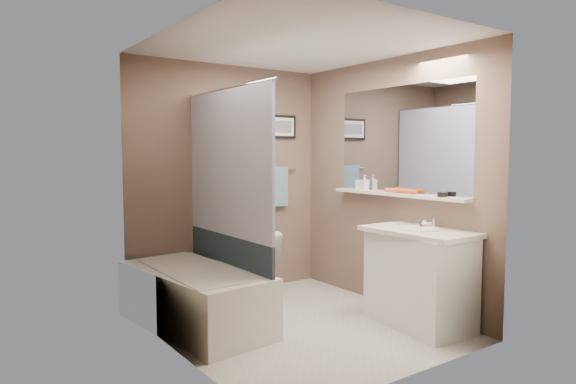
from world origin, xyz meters
TOP-DOWN VIEW (x-y plane):
  - ground at (0.00, 0.00)m, footprint 2.50×2.50m
  - ceiling at (0.00, 0.00)m, footprint 2.20×2.50m
  - wall_back at (0.00, 1.23)m, footprint 2.20×0.04m
  - wall_front at (0.00, -1.23)m, footprint 2.20×0.04m
  - wall_left at (-1.08, 0.00)m, footprint 0.04×2.50m
  - wall_right at (1.08, 0.00)m, footprint 0.04×2.50m
  - tile_surround at (-1.09, 0.50)m, footprint 0.02×1.55m
  - curtain_rod at (-0.40, 0.50)m, footprint 0.02×1.55m
  - curtain_upper at (-0.40, 0.50)m, footprint 0.03×1.45m
  - curtain_lower at (-0.40, 0.50)m, footprint 0.03×1.45m
  - mirror at (1.09, -0.15)m, footprint 0.02×1.60m
  - shelf at (1.04, -0.15)m, footprint 0.12×1.60m
  - towel_bar at (0.55, 1.22)m, footprint 0.60×0.02m
  - towel at (0.55, 1.20)m, footprint 0.34×0.05m
  - art_frame at (0.55, 1.23)m, footprint 0.62×0.02m
  - art_mat at (0.55, 1.22)m, footprint 0.56×0.00m
  - art_image at (0.55, 1.22)m, footprint 0.50×0.00m
  - door at (0.55, -1.24)m, footprint 0.80×0.02m
  - door_handle at (0.22, -1.19)m, footprint 0.10×0.02m
  - bathtub at (-0.75, 0.47)m, footprint 0.86×1.57m
  - tub_rim at (-0.75, 0.47)m, footprint 0.56×1.36m
  - toilet at (-0.07, 0.83)m, footprint 0.53×0.78m
  - vanity at (0.85, -0.61)m, footprint 0.60×0.95m
  - countertop at (0.84, -0.61)m, footprint 0.54×0.96m
  - sink_basin at (0.83, -0.61)m, footprint 0.34×0.34m
  - faucet_spout at (1.03, -0.61)m, footprint 0.02×0.02m
  - faucet_knob at (1.03, -0.51)m, footprint 0.05×0.05m
  - candle_bowl_near at (1.04, -0.69)m, footprint 0.09×0.09m
  - hair_brush_front at (1.04, -0.29)m, footprint 0.05×0.22m
  - hair_brush_back at (1.04, -0.14)m, footprint 0.06×0.22m
  - pink_comb at (1.04, 0.07)m, footprint 0.03×0.16m
  - glass_jar at (1.04, 0.36)m, footprint 0.08×0.08m
  - soap_bottle at (1.04, 0.27)m, footprint 0.07×0.07m

SIDE VIEW (x-z plane):
  - ground at x=0.00m, z-range 0.00..0.00m
  - bathtub at x=-0.75m, z-range 0.00..0.50m
  - toilet at x=-0.07m, z-range 0.00..0.74m
  - vanity at x=0.85m, z-range 0.00..0.80m
  - tub_rim at x=-0.75m, z-range 0.49..0.51m
  - curtain_lower at x=-0.40m, z-range 0.40..0.76m
  - countertop at x=0.84m, z-range 0.80..0.84m
  - sink_basin at x=0.83m, z-range 0.84..0.86m
  - faucet_knob at x=1.03m, z-range 0.84..0.90m
  - faucet_spout at x=1.03m, z-range 0.84..0.94m
  - tile_surround at x=-1.09m, z-range 0.00..2.00m
  - door at x=0.55m, z-range 0.00..2.00m
  - door_handle at x=0.22m, z-range 0.99..1.01m
  - shelf at x=1.04m, z-range 1.09..1.11m
  - pink_comb at x=1.04m, z-range 1.11..1.12m
  - towel at x=0.55m, z-range 0.90..1.34m
  - candle_bowl_near at x=1.04m, z-range 1.11..1.16m
  - hair_brush_front at x=1.04m, z-range 1.12..1.16m
  - hair_brush_back at x=1.04m, z-range 1.12..1.16m
  - glass_jar at x=1.04m, z-range 1.11..1.22m
  - soap_bottle at x=1.04m, z-range 1.11..1.27m
  - wall_back at x=0.00m, z-range 0.00..2.40m
  - wall_front at x=0.00m, z-range 0.00..2.40m
  - wall_left at x=-1.08m, z-range 0.00..2.40m
  - wall_right at x=1.08m, z-range 0.00..2.40m
  - towel_bar at x=0.55m, z-range 1.29..1.31m
  - curtain_upper at x=-0.40m, z-range 0.76..2.04m
  - mirror at x=1.09m, z-range 1.12..2.12m
  - art_frame at x=0.55m, z-range 1.65..1.91m
  - art_mat at x=0.55m, z-range 1.68..1.88m
  - art_image at x=0.55m, z-range 1.72..1.84m
  - curtain_rod at x=-0.40m, z-range 2.04..2.06m
  - ceiling at x=0.00m, z-range 2.36..2.40m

